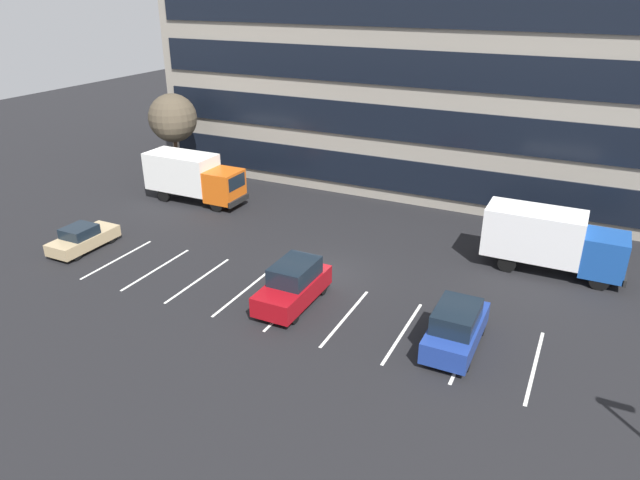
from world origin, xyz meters
TOP-DOWN VIEW (x-y plane):
  - ground_plane at (0.00, 0.00)m, footprint 120.00×120.00m
  - office_building at (0.00, 17.95)m, footprint 39.67×11.82m
  - lot_markings at (0.00, -3.50)m, footprint 22.54×5.40m
  - box_truck_blue at (10.58, 5.60)m, footprint 7.22×2.39m
  - box_truck_orange at (-13.10, 6.06)m, footprint 7.21×2.39m
  - suv_navy at (7.92, -3.61)m, footprint 1.91×4.50m
  - suv_maroon at (0.02, -3.39)m, footprint 1.97×4.64m
  - sedan_tan at (-13.89, -3.34)m, footprint 1.72×4.12m
  - bare_tree at (-17.00, 9.16)m, footprint 3.60×3.60m

SIDE VIEW (x-z plane):
  - ground_plane at x=0.00m, z-range 0.00..0.00m
  - lot_markings at x=0.00m, z-range 0.00..0.01m
  - sedan_tan at x=-13.89m, z-range -0.04..1.43m
  - suv_navy at x=7.92m, z-range -0.03..2.00m
  - suv_maroon at x=0.02m, z-range -0.04..2.06m
  - box_truck_orange at x=-13.10m, z-range 0.21..3.55m
  - box_truck_blue at x=10.58m, z-range 0.21..3.56m
  - bare_tree at x=-17.00m, z-range 1.55..8.30m
  - office_building at x=0.00m, z-range 0.00..14.40m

